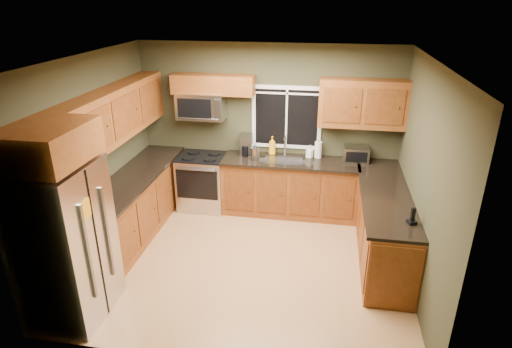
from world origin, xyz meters
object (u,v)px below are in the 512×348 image
(refrigerator, at_px, (67,243))
(range, at_px, (203,181))
(toaster_oven, at_px, (356,154))
(coffee_maker, at_px, (246,145))
(microwave, at_px, (201,106))
(paper_towel_roll, at_px, (318,150))
(kettle, at_px, (255,153))
(soap_bottle_a, at_px, (272,146))
(soap_bottle_c, at_px, (252,148))
(cordless_phone, at_px, (412,219))
(soap_bottle_b, at_px, (310,151))

(refrigerator, height_order, range, refrigerator)
(toaster_oven, bearing_deg, coffee_maker, 179.31)
(microwave, relative_size, toaster_oven, 1.92)
(range, distance_m, paper_towel_roll, 1.99)
(kettle, xyz_separation_m, soap_bottle_a, (0.23, 0.29, 0.04))
(soap_bottle_c, bearing_deg, paper_towel_roll, -0.19)
(coffee_maker, distance_m, kettle, 0.30)
(kettle, relative_size, soap_bottle_a, 0.83)
(coffee_maker, relative_size, paper_towel_roll, 1.13)
(toaster_oven, xyz_separation_m, cordless_phone, (0.55, -1.92, -0.06))
(paper_towel_roll, distance_m, soap_bottle_a, 0.75)
(range, relative_size, coffee_maker, 2.85)
(kettle, bearing_deg, paper_towel_roll, 15.52)
(soap_bottle_c, bearing_deg, kettle, -69.53)
(kettle, bearing_deg, toaster_oven, 7.57)
(range, relative_size, toaster_oven, 2.37)
(microwave, bearing_deg, toaster_oven, 0.25)
(refrigerator, distance_m, range, 2.89)
(soap_bottle_c, xyz_separation_m, cordless_phone, (2.23, -1.98, -0.03))
(refrigerator, bearing_deg, kettle, 59.55)
(kettle, bearing_deg, cordless_phone, -38.73)
(toaster_oven, relative_size, soap_bottle_a, 1.30)
(coffee_maker, relative_size, soap_bottle_b, 1.62)
(microwave, relative_size, kettle, 3.00)
(soap_bottle_c, bearing_deg, refrigerator, -116.52)
(toaster_oven, bearing_deg, microwave, -179.75)
(soap_bottle_a, bearing_deg, paper_towel_roll, -1.53)
(microwave, distance_m, paper_towel_roll, 2.00)
(toaster_oven, xyz_separation_m, soap_bottle_b, (-0.73, 0.05, -0.02))
(refrigerator, relative_size, paper_towel_roll, 6.16)
(range, bearing_deg, coffee_maker, 13.20)
(soap_bottle_b, relative_size, cordless_phone, 1.00)
(range, height_order, soap_bottle_b, soap_bottle_b)
(kettle, xyz_separation_m, soap_bottle_b, (0.85, 0.26, -0.02))
(refrigerator, bearing_deg, range, 76.03)
(range, distance_m, soap_bottle_c, 1.00)
(paper_towel_roll, bearing_deg, refrigerator, -130.81)
(toaster_oven, xyz_separation_m, coffee_maker, (-1.76, 0.02, 0.03))
(soap_bottle_b, bearing_deg, microwave, -178.11)
(coffee_maker, bearing_deg, soap_bottle_b, 1.43)
(soap_bottle_b, bearing_deg, soap_bottle_c, 178.79)
(kettle, height_order, soap_bottle_c, kettle)
(refrigerator, relative_size, soap_bottle_c, 9.64)
(toaster_oven, bearing_deg, paper_towel_roll, 173.90)
(range, relative_size, paper_towel_roll, 3.21)
(coffee_maker, bearing_deg, cordless_phone, -39.93)
(toaster_oven, bearing_deg, soap_bottle_a, 176.44)
(microwave, height_order, soap_bottle_a, microwave)
(refrigerator, xyz_separation_m, soap_bottle_a, (1.83, 3.00, 0.19))
(soap_bottle_a, xyz_separation_m, cordless_phone, (1.89, -2.00, -0.09))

